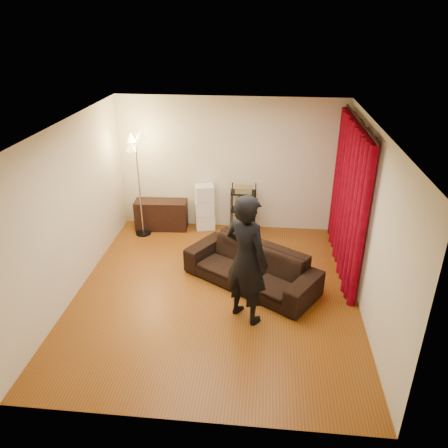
# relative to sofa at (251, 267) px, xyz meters

# --- Properties ---
(floor) EXTENTS (5.00, 5.00, 0.00)m
(floor) POSITION_rel_sofa_xyz_m (-0.55, -0.32, -0.33)
(floor) COLOR brown
(floor) RESTS_ON ground
(ceiling) EXTENTS (5.00, 5.00, 0.00)m
(ceiling) POSITION_rel_sofa_xyz_m (-0.55, -0.32, 2.37)
(ceiling) COLOR white
(ceiling) RESTS_ON ground
(wall_back) EXTENTS (5.00, 0.00, 5.00)m
(wall_back) POSITION_rel_sofa_xyz_m (-0.55, 2.18, 1.02)
(wall_back) COLOR beige
(wall_back) RESTS_ON ground
(wall_front) EXTENTS (5.00, 0.00, 5.00)m
(wall_front) POSITION_rel_sofa_xyz_m (-0.55, -2.82, 1.02)
(wall_front) COLOR beige
(wall_front) RESTS_ON ground
(wall_left) EXTENTS (0.00, 5.00, 5.00)m
(wall_left) POSITION_rel_sofa_xyz_m (-2.80, -0.32, 1.02)
(wall_left) COLOR beige
(wall_left) RESTS_ON ground
(wall_right) EXTENTS (0.00, 5.00, 5.00)m
(wall_right) POSITION_rel_sofa_xyz_m (1.70, -0.32, 1.02)
(wall_right) COLOR beige
(wall_right) RESTS_ON ground
(curtain_rod) EXTENTS (0.04, 2.65, 0.04)m
(curtain_rod) POSITION_rel_sofa_xyz_m (1.60, 0.80, 2.25)
(curtain_rod) COLOR black
(curtain_rod) RESTS_ON wall_right
(curtain) EXTENTS (0.22, 2.65, 2.55)m
(curtain) POSITION_rel_sofa_xyz_m (1.58, 0.80, 0.95)
(curtain) COLOR maroon
(curtain) RESTS_ON ground
(sofa) EXTENTS (2.37, 1.95, 0.66)m
(sofa) POSITION_rel_sofa_xyz_m (0.00, 0.00, 0.00)
(sofa) COLOR black
(sofa) RESTS_ON ground
(person) EXTENTS (0.86, 0.81, 1.97)m
(person) POSITION_rel_sofa_xyz_m (-0.04, -0.89, 0.66)
(person) COLOR black
(person) RESTS_ON ground
(media_cabinet) EXTENTS (1.08, 0.46, 0.62)m
(media_cabinet) POSITION_rel_sofa_xyz_m (-1.96, 1.90, -0.02)
(media_cabinet) COLOR black
(media_cabinet) RESTS_ON ground
(storage_boxes) EXTENTS (0.45, 0.40, 0.96)m
(storage_boxes) POSITION_rel_sofa_xyz_m (-1.05, 1.99, 0.15)
(storage_boxes) COLOR silver
(storage_boxes) RESTS_ON ground
(wire_shelf) EXTENTS (0.56, 0.48, 1.03)m
(wire_shelf) POSITION_rel_sofa_xyz_m (-0.25, 1.86, 0.19)
(wire_shelf) COLOR black
(wire_shelf) RESTS_ON ground
(floor_lamp) EXTENTS (0.38, 0.38, 2.09)m
(floor_lamp) POSITION_rel_sofa_xyz_m (-2.28, 1.61, 0.72)
(floor_lamp) COLOR silver
(floor_lamp) RESTS_ON ground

